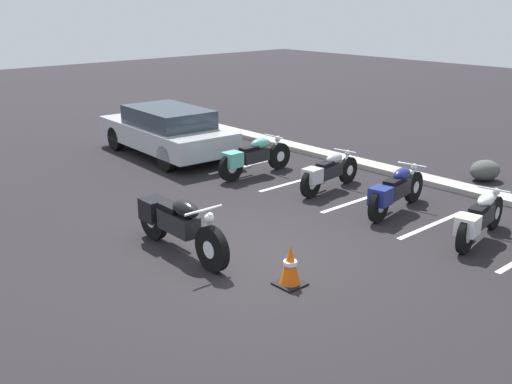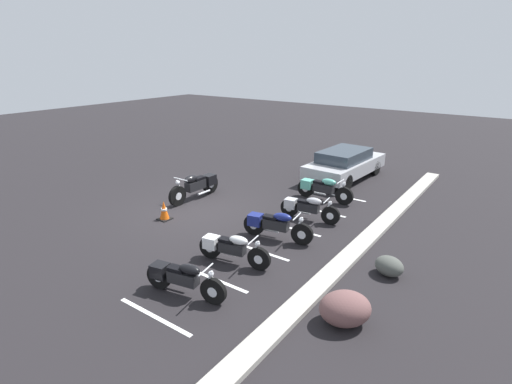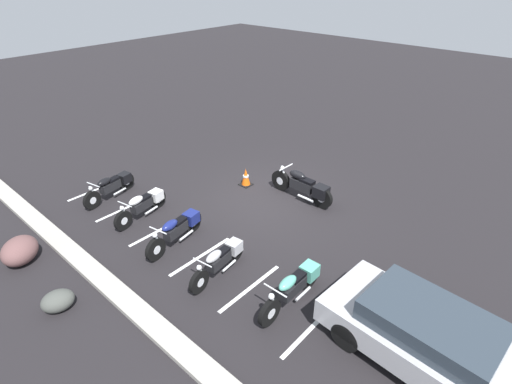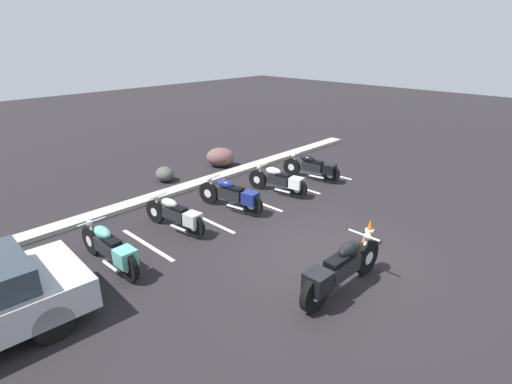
# 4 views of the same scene
# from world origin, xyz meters

# --- Properties ---
(ground) EXTENTS (60.00, 60.00, 0.00)m
(ground) POSITION_xyz_m (0.00, 0.00, 0.00)
(ground) COLOR black
(motorcycle_black_featured) EXTENTS (2.42, 0.68, 0.95)m
(motorcycle_black_featured) POSITION_xyz_m (-0.85, -0.76, 0.51)
(motorcycle_black_featured) COLOR black
(motorcycle_black_featured) RESTS_ON ground
(parked_bike_0) EXTENTS (0.61, 2.19, 0.86)m
(parked_bike_0) POSITION_xyz_m (-3.38, 3.09, 0.46)
(parked_bike_0) COLOR black
(parked_bike_0) RESTS_ON ground
(parked_bike_1) EXTENTS (0.61, 2.01, 0.79)m
(parked_bike_1) POSITION_xyz_m (-1.42, 3.53, 0.42)
(parked_bike_1) COLOR black
(parked_bike_1) RESTS_ON ground
(parked_bike_2) EXTENTS (0.72, 2.13, 0.84)m
(parked_bike_2) POSITION_xyz_m (0.39, 3.45, 0.45)
(parked_bike_2) COLOR black
(parked_bike_2) RESTS_ON ground
(parked_bike_3) EXTENTS (0.68, 2.02, 0.80)m
(parked_bike_3) POSITION_xyz_m (2.22, 3.32, 0.42)
(parked_bike_3) COLOR black
(parked_bike_3) RESTS_ON ground
(parked_bike_4) EXTENTS (0.71, 2.03, 0.80)m
(parked_bike_4) POSITION_xyz_m (3.97, 3.34, 0.43)
(parked_bike_4) COLOR black
(parked_bike_4) RESTS_ON ground
(concrete_curb) EXTENTS (18.00, 0.50, 0.12)m
(concrete_curb) POSITION_xyz_m (0.00, 5.72, 0.06)
(concrete_curb) COLOR #A8A399
(concrete_curb) RESTS_ON ground
(landscape_rock_0) EXTENTS (0.77, 0.86, 0.47)m
(landscape_rock_0) POSITION_xyz_m (0.45, 6.83, 0.24)
(landscape_rock_0) COLOR #494C47
(landscape_rock_0) RESTS_ON ground
(landscape_rock_1) EXTENTS (1.31, 1.33, 0.69)m
(landscape_rock_1) POSITION_xyz_m (2.81, 6.71, 0.34)
(landscape_rock_1) COLOR brown
(landscape_rock_1) RESTS_ON ground
(traffic_cone) EXTENTS (0.40, 0.40, 0.63)m
(traffic_cone) POSITION_xyz_m (1.25, -0.23, 0.30)
(traffic_cone) COLOR black
(traffic_cone) RESTS_ON ground
(stall_line_0) EXTENTS (0.10, 2.10, 0.00)m
(stall_line_0) POSITION_xyz_m (-4.15, 3.46, 0.00)
(stall_line_0) COLOR white
(stall_line_0) RESTS_ON ground
(stall_line_1) EXTENTS (0.10, 2.10, 0.00)m
(stall_line_1) POSITION_xyz_m (-2.34, 3.46, 0.00)
(stall_line_1) COLOR white
(stall_line_1) RESTS_ON ground
(stall_line_2) EXTENTS (0.10, 2.10, 0.00)m
(stall_line_2) POSITION_xyz_m (-0.54, 3.46, 0.00)
(stall_line_2) COLOR white
(stall_line_2) RESTS_ON ground
(stall_line_3) EXTENTS (0.10, 2.10, 0.00)m
(stall_line_3) POSITION_xyz_m (1.27, 3.46, 0.00)
(stall_line_3) COLOR white
(stall_line_3) RESTS_ON ground
(stall_line_4) EXTENTS (0.10, 2.10, 0.00)m
(stall_line_4) POSITION_xyz_m (3.07, 3.46, 0.00)
(stall_line_4) COLOR white
(stall_line_4) RESTS_ON ground
(stall_line_5) EXTENTS (0.10, 2.10, 0.00)m
(stall_line_5) POSITION_xyz_m (4.88, 3.46, 0.00)
(stall_line_5) COLOR white
(stall_line_5) RESTS_ON ground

